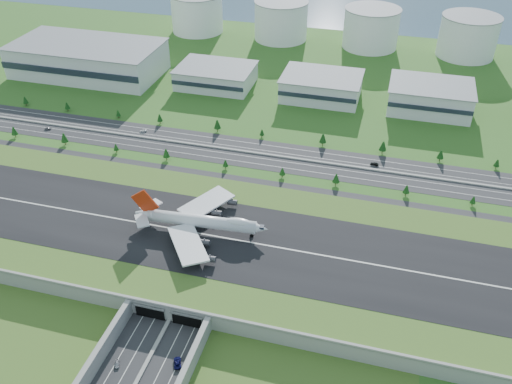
% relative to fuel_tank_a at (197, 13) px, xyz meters
% --- Properties ---
extents(ground, '(1200.00, 1200.00, 0.00)m').
position_rel_fuel_tank_a_xyz_m(ground, '(120.00, -310.00, -17.50)').
color(ground, '#29591C').
rests_on(ground, ground).
extents(airfield_deck, '(520.00, 100.00, 9.20)m').
position_rel_fuel_tank_a_xyz_m(airfield_deck, '(120.00, -310.09, -13.38)').
color(airfield_deck, gray).
rests_on(airfield_deck, ground).
extents(north_expressway, '(560.00, 36.00, 0.12)m').
position_rel_fuel_tank_a_xyz_m(north_expressway, '(120.00, -215.00, -17.44)').
color(north_expressway, '#28282B').
rests_on(north_expressway, ground).
extents(tree_row, '(502.66, 48.69, 8.46)m').
position_rel_fuel_tank_a_xyz_m(tree_row, '(131.57, -213.51, -12.82)').
color(tree_row, '#3D2819').
rests_on(tree_row, ground).
extents(hangar_west, '(120.00, 60.00, 25.00)m').
position_rel_fuel_tank_a_xyz_m(hangar_west, '(-50.00, -125.00, -5.00)').
color(hangar_west, silver).
rests_on(hangar_west, ground).
extents(hangar_mid_a, '(58.00, 42.00, 15.00)m').
position_rel_fuel_tank_a_xyz_m(hangar_mid_a, '(60.00, -120.00, -10.00)').
color(hangar_mid_a, silver).
rests_on(hangar_mid_a, ground).
extents(hangar_mid_b, '(58.00, 42.00, 17.00)m').
position_rel_fuel_tank_a_xyz_m(hangar_mid_b, '(145.00, -120.00, -9.00)').
color(hangar_mid_b, silver).
rests_on(hangar_mid_b, ground).
extents(hangar_mid_c, '(58.00, 42.00, 19.00)m').
position_rel_fuel_tank_a_xyz_m(hangar_mid_c, '(225.00, -120.00, -8.00)').
color(hangar_mid_c, silver).
rests_on(hangar_mid_c, ground).
extents(fuel_tank_a, '(50.00, 50.00, 35.00)m').
position_rel_fuel_tank_a_xyz_m(fuel_tank_a, '(0.00, 0.00, 0.00)').
color(fuel_tank_a, white).
rests_on(fuel_tank_a, ground).
extents(fuel_tank_b, '(50.00, 50.00, 35.00)m').
position_rel_fuel_tank_a_xyz_m(fuel_tank_b, '(85.00, 0.00, 0.00)').
color(fuel_tank_b, white).
rests_on(fuel_tank_b, ground).
extents(fuel_tank_c, '(50.00, 50.00, 35.00)m').
position_rel_fuel_tank_a_xyz_m(fuel_tank_c, '(170.00, 0.00, 0.00)').
color(fuel_tank_c, white).
rests_on(fuel_tank_c, ground).
extents(fuel_tank_d, '(50.00, 50.00, 35.00)m').
position_rel_fuel_tank_a_xyz_m(fuel_tank_d, '(255.00, 0.00, 0.00)').
color(fuel_tank_d, white).
rests_on(fuel_tank_d, ground).
extents(boeing_747, '(69.02, 65.05, 21.33)m').
position_rel_fuel_tank_a_xyz_m(boeing_747, '(115.84, -307.39, -3.45)').
color(boeing_747, white).
rests_on(boeing_747, airfield_deck).
extents(car_0, '(3.32, 4.54, 1.44)m').
position_rel_fuel_tank_a_xyz_m(car_0, '(109.02, -386.82, -16.66)').
color(car_0, '#B6B6BB').
rests_on(car_0, ground).
extents(car_2, '(5.17, 6.81, 1.72)m').
position_rel_fuel_tank_a_xyz_m(car_2, '(132.02, -380.11, -16.52)').
color(car_2, '#0C0D3C').
rests_on(car_2, ground).
extents(car_4, '(4.66, 2.75, 1.49)m').
position_rel_fuel_tank_a_xyz_m(car_4, '(-28.32, -222.06, -16.64)').
color(car_4, slate).
rests_on(car_4, ground).
extents(car_5, '(5.29, 2.46, 1.68)m').
position_rel_fuel_tank_a_xyz_m(car_5, '(194.01, -209.41, -16.54)').
color(car_5, black).
rests_on(car_5, ground).
extents(car_7, '(5.29, 3.62, 1.42)m').
position_rel_fuel_tank_a_xyz_m(car_7, '(36.86, -207.75, -16.67)').
color(car_7, white).
rests_on(car_7, ground).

